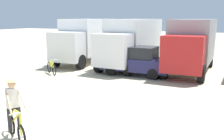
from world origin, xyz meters
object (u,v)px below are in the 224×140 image
(box_truck_white_box, at_px, (131,41))
(box_truck_grey_hauler, at_px, (192,43))
(bicycle_spare, at_px, (52,68))
(cyclist_orange_shirt, at_px, (14,112))
(box_truck_avon_van, at_px, (86,38))
(sedan_parked, at_px, (137,61))

(box_truck_white_box, relative_size, box_truck_grey_hauler, 1.00)
(box_truck_grey_hauler, relative_size, bicycle_spare, 4.59)
(box_truck_grey_hauler, xyz_separation_m, cyclist_orange_shirt, (-2.63, -12.10, -1.03))
(box_truck_avon_van, distance_m, cyclist_orange_shirt, 13.39)
(box_truck_grey_hauler, xyz_separation_m, bicycle_spare, (-7.60, -4.56, -1.48))
(box_truck_grey_hauler, height_order, bicycle_spare, box_truck_grey_hauler)
(box_truck_white_box, distance_m, box_truck_grey_hauler, 4.07)
(sedan_parked, bearing_deg, box_truck_grey_hauler, 42.06)
(box_truck_avon_van, distance_m, box_truck_grey_hauler, 8.03)
(box_truck_white_box, relative_size, sedan_parked, 1.59)
(box_truck_grey_hauler, xyz_separation_m, sedan_parked, (-2.75, -2.48, -0.99))
(box_truck_white_box, distance_m, sedan_parked, 2.83)
(sedan_parked, bearing_deg, box_truck_white_box, 119.87)
(box_truck_avon_van, xyz_separation_m, sedan_parked, (5.28, -2.60, -0.99))
(box_truck_grey_hauler, bearing_deg, bicycle_spare, -149.05)
(box_truck_white_box, bearing_deg, box_truck_grey_hauler, 2.53)
(cyclist_orange_shirt, bearing_deg, bicycle_spare, 123.37)
(box_truck_avon_van, bearing_deg, box_truck_white_box, -4.30)
(sedan_parked, bearing_deg, box_truck_avon_van, 153.81)
(box_truck_white_box, xyz_separation_m, sedan_parked, (1.32, -2.30, -0.99))
(sedan_parked, relative_size, cyclist_orange_shirt, 2.34)
(box_truck_avon_van, height_order, bicycle_spare, box_truck_avon_van)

